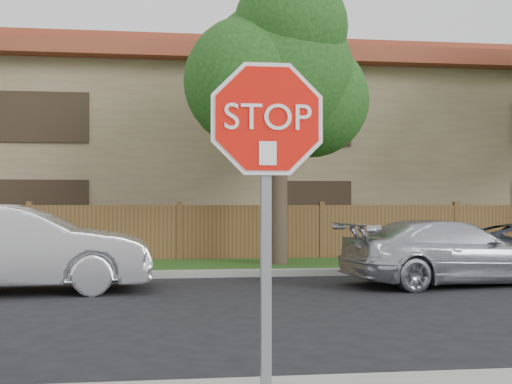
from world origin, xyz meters
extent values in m
cube|color=gray|center=(0.00, 8.15, 0.07)|extent=(70.00, 0.30, 0.15)
cube|color=#1E4714|center=(0.00, 9.80, 0.06)|extent=(70.00, 3.00, 0.12)
cube|color=brown|center=(0.00, 11.40, 0.80)|extent=(70.00, 0.12, 1.60)
cube|color=#8C7457|center=(0.00, 17.00, 3.00)|extent=(34.00, 8.00, 6.00)
cube|color=brown|center=(0.00, 17.00, 6.25)|extent=(35.20, 9.20, 0.50)
cube|color=brown|center=(0.00, 17.00, 6.85)|extent=(33.00, 5.50, 0.70)
cylinder|color=#382B21|center=(2.50, 9.70, 1.96)|extent=(0.44, 0.44, 3.92)
sphere|color=#174013|center=(2.50, 9.70, 4.90)|extent=(3.80, 3.80, 3.80)
sphere|color=#174013|center=(3.40, 10.00, 4.34)|extent=(3.00, 3.00, 3.00)
sphere|color=#174013|center=(1.70, 9.30, 4.62)|extent=(3.20, 3.20, 3.20)
sphere|color=#174013|center=(2.70, 9.10, 5.95)|extent=(2.80, 2.80, 2.80)
cube|color=gray|center=(0.66, -1.44, 1.25)|extent=(0.06, 0.06, 2.30)
cylinder|color=white|center=(0.66, -1.50, 2.15)|extent=(1.01, 0.02, 1.01)
cylinder|color=red|center=(0.66, -1.51, 2.15)|extent=(0.93, 0.02, 0.93)
cube|color=white|center=(0.66, -1.53, 1.93)|extent=(0.11, 0.00, 0.15)
imported|color=silver|center=(-2.92, 6.19, 0.81)|extent=(5.01, 2.08, 1.61)
imported|color=#B5B6BC|center=(5.46, 6.30, 0.65)|extent=(4.72, 2.51, 1.30)
camera|label=1|loc=(0.14, -5.23, 1.61)|focal=42.00mm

